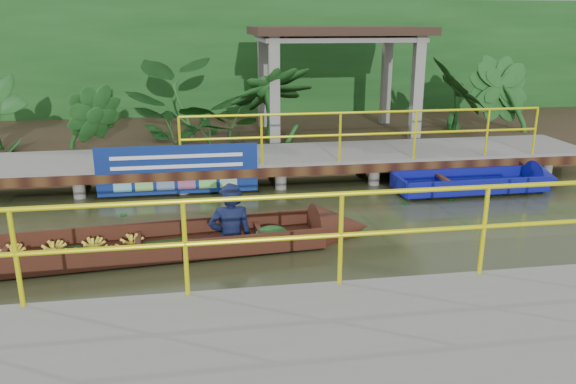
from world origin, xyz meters
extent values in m
plane|color=#2F351A|center=(0.00, 0.00, 0.00)|extent=(80.00, 80.00, 0.00)
cube|color=#312618|center=(0.00, 7.50, 0.23)|extent=(30.00, 8.00, 0.45)
cube|color=gray|center=(0.00, 3.50, 0.50)|extent=(16.00, 2.00, 0.15)
cube|color=black|center=(0.00, 2.50, 0.42)|extent=(16.00, 0.12, 0.18)
cylinder|color=#DAD60B|center=(2.75, 2.55, 1.57)|extent=(7.50, 0.05, 0.05)
cylinder|color=#DAD60B|center=(2.75, 2.55, 1.12)|extent=(7.50, 0.05, 0.05)
cylinder|color=#DAD60B|center=(2.75, 2.55, 1.07)|extent=(0.05, 0.05, 1.00)
cylinder|color=gray|center=(-4.00, 2.70, 0.22)|extent=(0.24, 0.24, 0.55)
cylinder|color=gray|center=(-4.00, 4.30, 0.22)|extent=(0.24, 0.24, 0.55)
cylinder|color=gray|center=(-2.00, 2.70, 0.22)|extent=(0.24, 0.24, 0.55)
cylinder|color=gray|center=(-2.00, 4.30, 0.22)|extent=(0.24, 0.24, 0.55)
cylinder|color=gray|center=(0.00, 2.70, 0.22)|extent=(0.24, 0.24, 0.55)
cylinder|color=gray|center=(0.00, 4.30, 0.22)|extent=(0.24, 0.24, 0.55)
cylinder|color=gray|center=(2.00, 2.70, 0.22)|extent=(0.24, 0.24, 0.55)
cylinder|color=gray|center=(2.00, 4.30, 0.22)|extent=(0.24, 0.24, 0.55)
cylinder|color=gray|center=(4.00, 2.70, 0.22)|extent=(0.24, 0.24, 0.55)
cylinder|color=gray|center=(4.00, 4.30, 0.22)|extent=(0.24, 0.24, 0.55)
cylinder|color=gray|center=(6.00, 2.70, 0.22)|extent=(0.24, 0.24, 0.55)
cylinder|color=gray|center=(6.00, 4.30, 0.22)|extent=(0.24, 0.24, 0.55)
cylinder|color=gray|center=(0.00, 2.70, 0.22)|extent=(0.24, 0.24, 0.55)
cube|color=gray|center=(1.00, -4.20, 0.30)|extent=(18.00, 2.40, 0.70)
cylinder|color=#DAD60B|center=(1.00, -3.05, 1.65)|extent=(10.00, 0.05, 0.05)
cylinder|color=#DAD60B|center=(1.00, -3.05, 1.20)|extent=(10.00, 0.05, 0.05)
cylinder|color=#DAD60B|center=(1.00, -3.05, 1.15)|extent=(0.05, 0.05, 1.00)
cube|color=gray|center=(1.20, 5.10, 1.60)|extent=(0.25, 0.25, 2.80)
cube|color=gray|center=(4.80, 5.10, 1.60)|extent=(0.25, 0.25, 2.80)
cube|color=gray|center=(1.20, 7.50, 1.60)|extent=(0.25, 0.25, 2.80)
cube|color=gray|center=(4.80, 7.50, 1.60)|extent=(0.25, 0.25, 2.80)
cube|color=gray|center=(3.00, 6.30, 2.90)|extent=(4.00, 2.60, 0.12)
cube|color=#302018|center=(3.00, 6.30, 3.10)|extent=(4.40, 3.00, 0.20)
cube|color=#144014|center=(0.00, 10.00, 2.00)|extent=(30.00, 0.80, 4.00)
cube|color=#331A0D|center=(-2.50, -0.46, 0.06)|extent=(7.43, 1.57, 0.06)
cube|color=#331A0D|center=(-2.54, 0.00, 0.18)|extent=(7.35, 0.71, 0.31)
cube|color=#331A0D|center=(-2.46, -0.92, 0.18)|extent=(7.35, 0.71, 0.31)
cone|color=#331A0D|center=(1.59, -0.10, 0.13)|extent=(1.00, 0.96, 0.88)
ellipsoid|color=#144014|center=(0.44, -0.20, 0.15)|extent=(0.55, 0.45, 0.24)
imported|color=#0E1536|center=(-0.20, -0.26, 1.02)|extent=(0.69, 0.46, 1.87)
cube|color=#0B1082|center=(4.77, 1.91, 0.10)|extent=(3.03, 0.94, 0.10)
cube|color=#0B1082|center=(4.77, 2.36, 0.22)|extent=(3.01, 0.10, 0.30)
cube|color=#0B1082|center=(4.78, 1.46, 0.22)|extent=(3.01, 0.10, 0.30)
cube|color=#0B1082|center=(3.26, 1.89, 0.22)|extent=(0.07, 0.90, 0.30)
cone|color=#0B1082|center=(6.48, 1.93, 0.16)|extent=(0.61, 0.85, 0.84)
cube|color=black|center=(4.27, 1.90, 0.26)|extent=(0.11, 0.91, 0.05)
cube|color=navy|center=(-1.07, 2.48, 0.55)|extent=(3.13, 0.03, 0.98)
cube|color=white|center=(-1.07, 2.46, 0.82)|extent=(2.54, 0.01, 0.07)
cube|color=white|center=(-1.07, 2.46, 0.62)|extent=(2.54, 0.01, 0.07)
imported|color=#144014|center=(-3.26, 5.30, 1.43)|extent=(1.57, 1.57, 1.97)
imported|color=#144014|center=(-0.76, 5.30, 1.43)|extent=(1.57, 1.57, 1.97)
imported|color=#144014|center=(1.24, 5.30, 1.43)|extent=(1.57, 1.57, 1.97)
imported|color=#144014|center=(6.24, 5.30, 1.43)|extent=(1.57, 1.57, 1.97)
imported|color=#144014|center=(7.74, 5.30, 1.43)|extent=(1.57, 1.57, 1.97)
camera|label=1|loc=(-0.60, -8.35, 3.33)|focal=35.00mm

